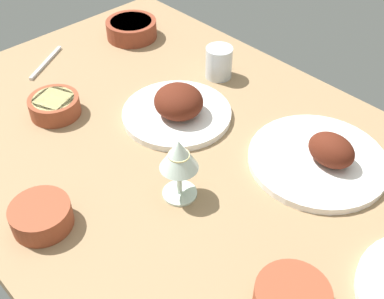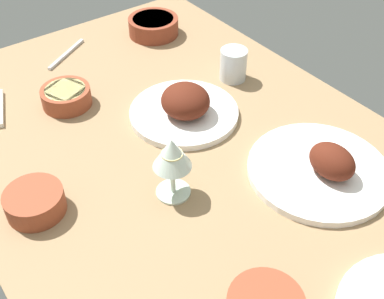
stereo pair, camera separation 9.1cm
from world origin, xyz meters
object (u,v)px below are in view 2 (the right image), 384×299
Objects in this scene: plate_near_viewer at (322,168)px; water_tumbler at (233,65)px; bowl_potatoes at (66,96)px; bowl_cream at (153,25)px; bowl_sauce at (35,201)px; plate_far_side at (185,107)px; fork_loose at (66,54)px; wine_glass at (172,156)px.

water_tumbler is at bearing 167.46° from plate_near_viewer.
water_tumbler is (-38.73, 8.62, 2.32)cm from plate_near_viewer.
plate_near_viewer reaches higher than bowl_potatoes.
bowl_cream reaches higher than bowl_sauce.
water_tumbler is (32.56, 3.60, 1.35)cm from bowl_cream.
bowl_sauce is at bearing -80.36° from plate_far_side.
fork_loose is (-36.97, -30.25, -3.79)cm from water_tumbler.
wine_glass reaches higher than bowl_potatoes.
bowl_sauce is at bearing -116.40° from wine_glass.
bowl_potatoes reaches higher than fork_loose.
water_tumbler reaches higher than bowl_potatoes.
bowl_sauce is 1.36× the size of water_tumbler.
plate_near_viewer is at bearing -4.03° from bowl_cream.
bowl_potatoes is at bearing -174.40° from wine_glass.
fork_loose is (-42.90, -10.34, -2.45)cm from plate_far_side.
plate_near_viewer is 3.53× the size of water_tumbler.
bowl_sauce is (45.33, -56.60, -0.25)cm from bowl_cream.
bowl_cream is 1.30× the size of bowl_sauce.
bowl_sauce is (6.84, -40.28, -0.26)cm from plate_far_side.
plate_far_side is at bearing 138.75° from wine_glass.
wine_glass reaches higher than water_tumbler.
bowl_potatoes is 34.52cm from bowl_sauce.
wine_glass is 44.25cm from water_tumbler.
wine_glass is at bearing -29.77° from bowl_cream.
bowl_potatoes is 1.44× the size of water_tumbler.
water_tumbler reaches higher than fork_loose.
plate_near_viewer is at bearing -12.54° from water_tumbler.
plate_far_side reaches higher than bowl_potatoes.
water_tumbler is (-24.63, 36.31, -5.74)cm from wine_glass.
fork_loose is at bearing 148.95° from bowl_sauce.
plate_near_viewer reaches higher than bowl_sauce.
bowl_potatoes is 23.86cm from fork_loose.
plate_far_side is 3.11× the size of water_tumbler.
bowl_sauce is at bearing -35.31° from bowl_potatoes.
wine_glass is at bearing -116.97° from plate_near_viewer.
wine_glass reaches higher than bowl_cream.
fork_loose is (-21.57, 9.99, -2.09)cm from bowl_potatoes.
plate_far_side reaches higher than water_tumbler.
bowl_sauce is 0.82× the size of wine_glass.
wine_glass is (40.03, 3.93, 7.43)cm from bowl_potatoes.
plate_near_viewer is 62.69cm from bowl_potatoes.
plate_far_side is at bearing -160.99° from plate_near_viewer.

